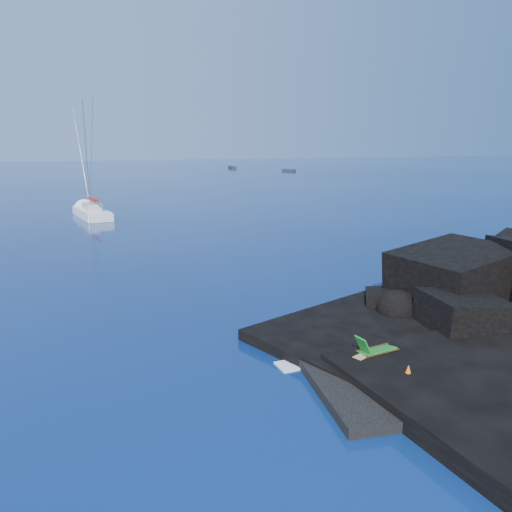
{
  "coord_description": "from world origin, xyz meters",
  "views": [
    {
      "loc": [
        -6.25,
        -12.7,
        7.98
      ],
      "look_at": [
        1.89,
        11.69,
        2.0
      ],
      "focal_mm": 35.0,
      "sensor_mm": 36.0,
      "label": 1
    }
  ],
  "objects_px": {
    "marker_cone": "(408,373)",
    "distant_boat_b": "(289,171)",
    "sailboat": "(92,217)",
    "deck_chair": "(378,345)",
    "distant_boat_a": "(232,168)",
    "sunbather": "(362,358)"
  },
  "relations": [
    {
      "from": "marker_cone",
      "to": "distant_boat_b",
      "type": "relative_size",
      "value": 0.14
    },
    {
      "from": "sailboat",
      "to": "marker_cone",
      "type": "xyz_separation_m",
      "value": [
        9.33,
        -43.03,
        0.63
      ]
    },
    {
      "from": "deck_chair",
      "to": "distant_boat_a",
      "type": "distance_m",
      "value": 131.03
    },
    {
      "from": "marker_cone",
      "to": "distant_boat_a",
      "type": "relative_size",
      "value": 0.12
    },
    {
      "from": "deck_chair",
      "to": "distant_boat_a",
      "type": "xyz_separation_m",
      "value": [
        30.64,
        127.39,
        -0.88
      ]
    },
    {
      "from": "distant_boat_b",
      "to": "marker_cone",
      "type": "bearing_deg",
      "value": -134.51
    },
    {
      "from": "sunbather",
      "to": "sailboat",
      "type": "bearing_deg",
      "value": 78.51
    },
    {
      "from": "sailboat",
      "to": "sunbather",
      "type": "bearing_deg",
      "value": -90.64
    },
    {
      "from": "deck_chair",
      "to": "sunbather",
      "type": "height_order",
      "value": "deck_chair"
    },
    {
      "from": "sunbather",
      "to": "distant_boat_b",
      "type": "relative_size",
      "value": 0.48
    },
    {
      "from": "deck_chair",
      "to": "marker_cone",
      "type": "bearing_deg",
      "value": -98.84
    },
    {
      "from": "deck_chair",
      "to": "distant_boat_b",
      "type": "distance_m",
      "value": 116.19
    },
    {
      "from": "marker_cone",
      "to": "deck_chair",
      "type": "bearing_deg",
      "value": 90.92
    },
    {
      "from": "sunbather",
      "to": "distant_boat_a",
      "type": "distance_m",
      "value": 131.36
    },
    {
      "from": "sailboat",
      "to": "distant_boat_a",
      "type": "xyz_separation_m",
      "value": [
        39.94,
        86.15,
        0.0
      ]
    },
    {
      "from": "sailboat",
      "to": "distant_boat_a",
      "type": "bearing_deg",
      "value": 52.76
    },
    {
      "from": "sailboat",
      "to": "distant_boat_b",
      "type": "height_order",
      "value": "sailboat"
    },
    {
      "from": "deck_chair",
      "to": "sunbather",
      "type": "xyz_separation_m",
      "value": [
        -0.71,
        -0.17,
        -0.34
      ]
    },
    {
      "from": "sailboat",
      "to": "deck_chair",
      "type": "xyz_separation_m",
      "value": [
        9.3,
        -41.24,
        0.88
      ]
    },
    {
      "from": "distant_boat_a",
      "to": "distant_boat_b",
      "type": "xyz_separation_m",
      "value": [
        10.18,
        -18.62,
        0.0
      ]
    },
    {
      "from": "deck_chair",
      "to": "distant_boat_a",
      "type": "relative_size",
      "value": 0.33
    },
    {
      "from": "distant_boat_b",
      "to": "distant_boat_a",
      "type": "bearing_deg",
      "value": 94.41
    }
  ]
}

